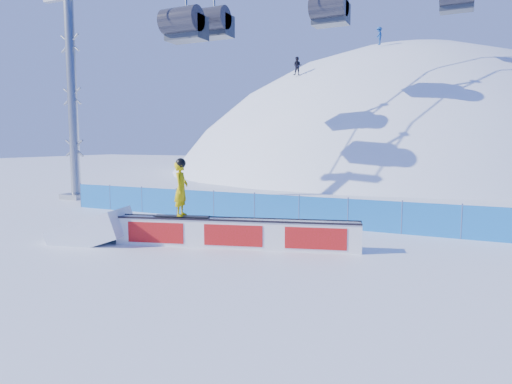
% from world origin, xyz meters
% --- Properties ---
extents(ground, '(160.00, 160.00, 0.00)m').
position_xyz_m(ground, '(0.00, 0.00, 0.00)').
color(ground, white).
rests_on(ground, ground).
extents(snow_hill, '(64.00, 64.00, 64.00)m').
position_xyz_m(snow_hill, '(0.00, 42.00, -18.00)').
color(snow_hill, white).
rests_on(snow_hill, ground).
extents(safety_fence, '(22.05, 0.05, 1.30)m').
position_xyz_m(safety_fence, '(0.00, 4.50, 0.60)').
color(safety_fence, blue).
rests_on(safety_fence, ground).
extents(rail_box, '(7.79, 2.67, 0.95)m').
position_xyz_m(rail_box, '(0.50, -0.04, 0.47)').
color(rail_box, white).
rests_on(rail_box, ground).
extents(snow_ramp, '(2.93, 2.26, 1.62)m').
position_xyz_m(snow_ramp, '(-4.28, -1.37, 0.00)').
color(snow_ramp, white).
rests_on(snow_ramp, ground).
extents(snowboarder, '(1.85, 0.81, 1.91)m').
position_xyz_m(snowboarder, '(-1.21, -0.52, 1.89)').
color(snowboarder, black).
rests_on(snowboarder, rail_box).
extents(distant_skiers, '(20.59, 5.78, 4.68)m').
position_xyz_m(distant_skiers, '(2.10, 30.25, 11.34)').
color(distant_skiers, black).
rests_on(distant_skiers, ground).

